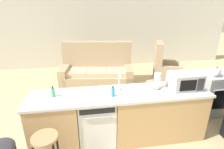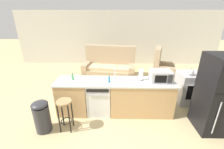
# 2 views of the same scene
# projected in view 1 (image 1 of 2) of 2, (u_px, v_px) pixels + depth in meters

# --- Properties ---
(ground_plane) EXTENTS (24.00, 24.00, 0.00)m
(ground_plane) POSITION_uv_depth(u_px,v_px,m) (111.00, 138.00, 3.14)
(ground_plane) COLOR tan
(wall_back) EXTENTS (10.00, 0.06, 2.60)m
(wall_back) POSITION_uv_depth(u_px,v_px,m) (102.00, 32.00, 6.57)
(wall_back) COLOR silver
(wall_back) RESTS_ON ground_plane
(kitchen_counter) EXTENTS (2.94, 0.66, 0.90)m
(kitchen_counter) POSITION_uv_depth(u_px,v_px,m) (125.00, 117.00, 3.02)
(kitchen_counter) COLOR tan
(kitchen_counter) RESTS_ON ground_plane
(dishwasher) EXTENTS (0.58, 0.61, 0.84)m
(dishwasher) POSITION_uv_depth(u_px,v_px,m) (97.00, 120.00, 2.95)
(dishwasher) COLOR white
(dishwasher) RESTS_ON ground_plane
(stove_range) EXTENTS (0.76, 0.68, 0.90)m
(stove_range) POSITION_uv_depth(u_px,v_px,m) (214.00, 93.00, 3.81)
(stove_range) COLOR #A8AAB2
(stove_range) RESTS_ON ground_plane
(microwave) EXTENTS (0.50, 0.37, 0.28)m
(microwave) POSITION_uv_depth(u_px,v_px,m) (185.00, 81.00, 2.93)
(microwave) COLOR #B7B7BC
(microwave) RESTS_ON kitchen_counter
(sink_faucet) EXTENTS (0.07, 0.18, 0.30)m
(sink_faucet) POSITION_uv_depth(u_px,v_px,m) (119.00, 83.00, 2.88)
(sink_faucet) COLOR silver
(sink_faucet) RESTS_ON kitchen_counter
(paper_towel_roll) EXTENTS (0.14, 0.14, 0.28)m
(paper_towel_roll) POSITION_uv_depth(u_px,v_px,m) (157.00, 81.00, 2.93)
(paper_towel_roll) COLOR #4C4C51
(paper_towel_roll) RESTS_ON kitchen_counter
(soap_bottle) EXTENTS (0.06, 0.06, 0.18)m
(soap_bottle) POSITION_uv_depth(u_px,v_px,m) (113.00, 92.00, 2.70)
(soap_bottle) COLOR #338CCC
(soap_bottle) RESTS_ON kitchen_counter
(dish_soap_bottle) EXTENTS (0.06, 0.06, 0.18)m
(dish_soap_bottle) POSITION_uv_depth(u_px,v_px,m) (53.00, 92.00, 2.69)
(dish_soap_bottle) COLOR #4CB266
(dish_soap_bottle) RESTS_ON kitchen_counter
(kettle) EXTENTS (0.21, 0.17, 0.19)m
(kettle) POSITION_uv_depth(u_px,v_px,m) (216.00, 72.00, 3.48)
(kettle) COLOR silver
(kettle) RESTS_ON stove_range
(couch) EXTENTS (2.11, 1.18, 1.27)m
(couch) POSITION_uv_depth(u_px,v_px,m) (97.00, 73.00, 5.13)
(couch) COLOR tan
(couch) RESTS_ON ground_plane
(armchair) EXTENTS (1.04, 1.07, 1.20)m
(armchair) POSITION_uv_depth(u_px,v_px,m) (164.00, 69.00, 5.56)
(armchair) COLOR tan
(armchair) RESTS_ON ground_plane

